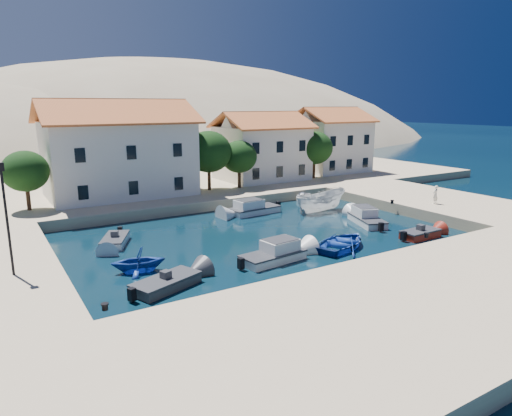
# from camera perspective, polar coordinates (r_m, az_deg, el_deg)

# --- Properties ---
(ground) EXTENTS (400.00, 400.00, 0.00)m
(ground) POSITION_cam_1_polar(r_m,az_deg,el_deg) (28.62, 11.57, -8.32)
(ground) COLOR black
(ground) RESTS_ON ground
(quay_south) EXTENTS (52.00, 12.00, 1.00)m
(quay_south) POSITION_cam_1_polar(r_m,az_deg,el_deg) (24.78, 21.28, -11.14)
(quay_south) COLOR tan
(quay_south) RESTS_ON ground
(quay_east) EXTENTS (11.00, 20.00, 1.00)m
(quay_east) POSITION_cam_1_polar(r_m,az_deg,el_deg) (49.75, 21.08, 0.71)
(quay_east) COLOR tan
(quay_east) RESTS_ON ground
(quay_north) EXTENTS (80.00, 36.00, 1.00)m
(quay_north) POSITION_cam_1_polar(r_m,az_deg,el_deg) (61.62, -11.76, 3.50)
(quay_north) COLOR tan
(quay_north) RESTS_ON ground
(hills) EXTENTS (254.00, 176.00, 99.00)m
(hills) POSITION_cam_1_polar(r_m,az_deg,el_deg) (151.93, -15.87, -0.45)
(hills) COLOR gray
(hills) RESTS_ON ground
(building_left) EXTENTS (14.70, 9.45, 9.70)m
(building_left) POSITION_cam_1_polar(r_m,az_deg,el_deg) (49.10, -16.84, 7.30)
(building_left) COLOR white
(building_left) RESTS_ON quay_north
(building_mid) EXTENTS (10.50, 8.40, 8.30)m
(building_mid) POSITION_cam_1_polar(r_m,az_deg,el_deg) (57.34, 0.70, 7.84)
(building_mid) COLOR white
(building_mid) RESTS_ON quay_north
(building_right) EXTENTS (9.45, 8.40, 8.80)m
(building_right) POSITION_cam_1_polar(r_m,az_deg,el_deg) (65.27, 9.26, 8.51)
(building_right) COLOR white
(building_right) RESTS_ON quay_north
(trees) EXTENTS (37.30, 5.30, 6.45)m
(trees) POSITION_cam_1_polar(r_m,az_deg,el_deg) (50.61, -4.36, 6.70)
(trees) COLOR #382314
(trees) RESTS_ON quay_north
(lamppost) EXTENTS (0.35, 0.25, 6.22)m
(lamppost) POSITION_cam_1_polar(r_m,az_deg,el_deg) (27.83, -28.82, -0.07)
(lamppost) COLOR black
(lamppost) RESTS_ON quay_west
(bollards) EXTENTS (29.36, 9.56, 0.30)m
(bollards) POSITION_cam_1_polar(r_m,az_deg,el_deg) (32.75, 10.64, -3.44)
(bollards) COLOR black
(bollards) RESTS_ON ground
(motorboat_grey_sw) EXTENTS (4.41, 3.13, 1.25)m
(motorboat_grey_sw) POSITION_cam_1_polar(r_m,az_deg,el_deg) (26.66, -11.17, -9.24)
(motorboat_grey_sw) COLOR #323338
(motorboat_grey_sw) RESTS_ON ground
(cabin_cruiser_south) EXTENTS (4.70, 2.43, 1.60)m
(cabin_cruiser_south) POSITION_cam_1_polar(r_m,az_deg,el_deg) (30.38, 2.14, -5.85)
(cabin_cruiser_south) COLOR silver
(cabin_cruiser_south) RESTS_ON ground
(rowboat_south) EXTENTS (6.18, 5.30, 1.08)m
(rowboat_south) POSITION_cam_1_polar(r_m,az_deg,el_deg) (33.92, 10.75, -4.90)
(rowboat_south) COLOR #1B3C94
(rowboat_south) RESTS_ON ground
(motorboat_red_se) EXTENTS (3.38, 1.57, 1.25)m
(motorboat_red_se) POSITION_cam_1_polar(r_m,az_deg,el_deg) (37.96, 19.84, -3.08)
(motorboat_red_se) COLOR maroon
(motorboat_red_se) RESTS_ON ground
(cabin_cruiser_east) EXTENTS (3.28, 4.88, 1.60)m
(cabin_cruiser_east) POSITION_cam_1_polar(r_m,az_deg,el_deg) (40.88, 13.71, -1.31)
(cabin_cruiser_east) COLOR silver
(cabin_cruiser_east) RESTS_ON ground
(boat_east) EXTENTS (5.90, 2.32, 2.26)m
(boat_east) POSITION_cam_1_polar(r_m,az_deg,el_deg) (44.99, 8.06, -0.41)
(boat_east) COLOR silver
(boat_east) RESTS_ON ground
(motorboat_white_ne) EXTENTS (2.43, 3.38, 1.25)m
(motorboat_white_ne) POSITION_cam_1_polar(r_m,az_deg,el_deg) (48.43, 6.37, 0.95)
(motorboat_white_ne) COLOR silver
(motorboat_white_ne) RESTS_ON ground
(rowboat_west) EXTENTS (3.85, 3.52, 1.72)m
(rowboat_west) POSITION_cam_1_polar(r_m,az_deg,el_deg) (29.70, -14.43, -7.68)
(rowboat_west) COLOR #1B3C94
(rowboat_west) RESTS_ON ground
(motorboat_white_west) EXTENTS (3.00, 3.94, 1.25)m
(motorboat_white_west) POSITION_cam_1_polar(r_m,az_deg,el_deg) (35.59, -17.21, -3.92)
(motorboat_white_west) COLOR silver
(motorboat_white_west) RESTS_ON ground
(cabin_cruiser_north) EXTENTS (5.04, 2.42, 1.60)m
(cabin_cruiser_north) POSITION_cam_1_polar(r_m,az_deg,el_deg) (43.61, -0.15, -0.06)
(cabin_cruiser_north) COLOR silver
(cabin_cruiser_north) RESTS_ON ground
(pedestrian) EXTENTS (0.71, 0.54, 1.75)m
(pedestrian) POSITION_cam_1_polar(r_m,az_deg,el_deg) (46.29, 21.50, 1.57)
(pedestrian) COLOR silver
(pedestrian) RESTS_ON quay_east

